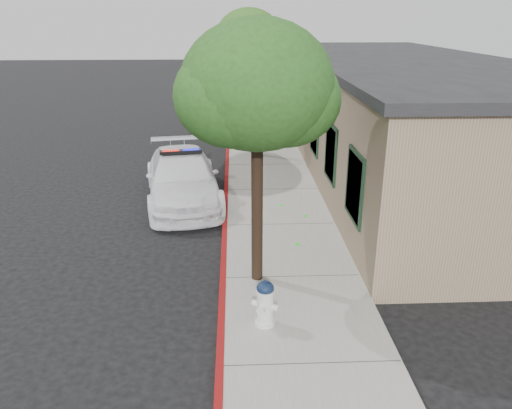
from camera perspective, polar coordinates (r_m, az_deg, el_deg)
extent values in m
plane|color=black|center=(11.38, -4.13, -9.10)|extent=(120.00, 120.00, 0.00)
cube|color=gray|center=(14.08, 2.68, -2.55)|extent=(3.20, 60.00, 0.15)
cube|color=maroon|center=(14.02, -3.61, -2.64)|extent=(0.14, 60.00, 0.16)
cube|color=#927E60|center=(20.22, 15.99, 9.71)|extent=(7.00, 20.00, 4.00)
cube|color=black|center=(19.93, 16.61, 15.68)|extent=(7.30, 20.30, 0.24)
cube|color=black|center=(11.81, 11.31, 2.08)|extent=(0.08, 1.48, 1.68)
cube|color=black|center=(14.61, 8.63, 5.92)|extent=(0.08, 1.48, 1.68)
cube|color=black|center=(17.48, 6.81, 8.51)|extent=(0.08, 1.48, 1.68)
cube|color=black|center=(20.38, 5.49, 10.36)|extent=(0.08, 1.48, 1.68)
cube|color=black|center=(23.31, 4.49, 11.74)|extent=(0.08, 1.48, 1.68)
cube|color=black|center=(26.26, 3.70, 12.82)|extent=(0.08, 1.48, 1.68)
cube|color=black|center=(29.22, 3.07, 13.67)|extent=(0.08, 1.48, 1.68)
imported|color=white|center=(16.12, -8.50, 3.10)|extent=(3.06, 5.79, 1.60)
cube|color=black|center=(15.88, -8.67, 6.05)|extent=(1.23, 0.46, 0.10)
cube|color=red|center=(15.86, -9.83, 5.99)|extent=(0.55, 0.32, 0.11)
cube|color=#0D0EE4|center=(15.89, -7.51, 6.15)|extent=(0.55, 0.32, 0.11)
cylinder|color=silver|center=(9.76, 1.05, -13.42)|extent=(0.39, 0.39, 0.07)
cylinder|color=silver|center=(9.57, 1.06, -11.70)|extent=(0.32, 0.32, 0.63)
cylinder|color=silver|center=(9.39, 1.07, -9.98)|extent=(0.37, 0.37, 0.05)
ellipsoid|color=#0E1C36|center=(9.36, 1.08, -9.62)|extent=(0.33, 0.33, 0.25)
cylinder|color=#0E1C36|center=(9.30, 1.08, -9.02)|extent=(0.08, 0.08, 0.07)
cylinder|color=silver|center=(9.62, -0.04, -11.32)|extent=(0.18, 0.17, 0.13)
cylinder|color=silver|center=(9.50, 2.17, -11.79)|extent=(0.18, 0.17, 0.13)
cylinder|color=silver|center=(9.39, 0.62, -12.03)|extent=(0.20, 0.19, 0.16)
cylinder|color=black|center=(10.55, 0.13, -0.34)|extent=(0.25, 0.25, 3.42)
ellipsoid|color=#244916|center=(9.91, 0.14, 13.61)|extent=(3.04, 3.04, 2.58)
ellipsoid|color=#244916|center=(10.08, 3.27, 12.07)|extent=(2.28, 2.28, 1.94)
ellipsoid|color=#244916|center=(9.79, -2.56, 12.38)|extent=(2.38, 2.38, 2.02)
cylinder|color=black|center=(20.71, 0.10, 10.24)|extent=(0.23, 0.23, 3.32)
ellipsoid|color=#294816|center=(20.39, 0.10, 17.07)|extent=(2.78, 2.78, 2.37)
ellipsoid|color=#294816|center=(20.81, 0.71, 16.40)|extent=(2.25, 2.25, 1.91)
ellipsoid|color=#294816|center=(20.09, -0.65, 16.50)|extent=(2.16, 2.16, 1.83)
cylinder|color=black|center=(24.70, -0.79, 12.37)|extent=(0.27, 0.27, 3.63)
ellipsoid|color=#305B1C|center=(24.44, -0.82, 18.76)|extent=(3.11, 3.11, 2.65)
ellipsoid|color=#305B1C|center=(24.65, 0.47, 18.05)|extent=(2.39, 2.39, 2.03)
ellipsoid|color=#305B1C|center=(24.15, -1.63, 18.23)|extent=(2.49, 2.49, 2.12)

